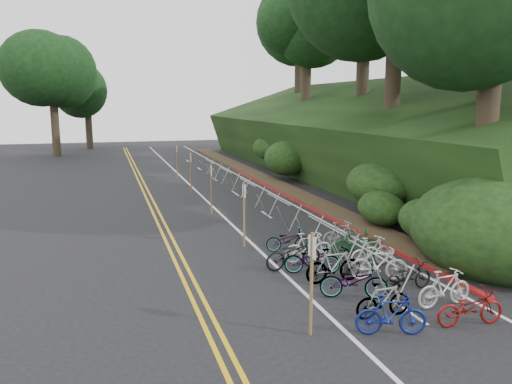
# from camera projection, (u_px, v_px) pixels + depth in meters

# --- Properties ---
(ground) EXTENTS (120.00, 120.00, 0.00)m
(ground) POSITION_uv_depth(u_px,v_px,m) (271.00, 297.00, 13.94)
(ground) COLOR black
(ground) RESTS_ON ground
(road_markings) EXTENTS (7.47, 80.00, 0.01)m
(road_markings) POSITION_uv_depth(u_px,v_px,m) (216.00, 217.00, 23.64)
(road_markings) COLOR gold
(road_markings) RESTS_ON ground
(red_curb) EXTENTS (0.25, 28.00, 0.10)m
(red_curb) POSITION_uv_depth(u_px,v_px,m) (301.00, 203.00, 26.86)
(red_curb) COLOR maroon
(red_curb) RESTS_ON ground
(embankment) EXTENTS (14.30, 48.14, 9.11)m
(embankment) POSITION_uv_depth(u_px,v_px,m) (360.00, 143.00, 35.12)
(embankment) COLOR black
(embankment) RESTS_ON ground
(tree_cluster) EXTENTS (32.90, 54.42, 19.20)m
(tree_cluster) POSITION_uv_depth(u_px,v_px,m) (304.00, 8.00, 35.38)
(tree_cluster) COLOR #2D2319
(tree_cluster) RESTS_ON ground
(bike_rack_front) EXTENTS (1.16, 2.67, 1.22)m
(bike_rack_front) POSITION_uv_depth(u_px,v_px,m) (371.00, 264.00, 14.11)
(bike_rack_front) COLOR #9A9CA0
(bike_rack_front) RESTS_ON ground
(bike_racks_rest) EXTENTS (1.14, 23.00, 1.17)m
(bike_racks_rest) POSITION_uv_depth(u_px,v_px,m) (247.00, 188.00, 26.90)
(bike_racks_rest) COLOR #9A9CA0
(bike_racks_rest) RESTS_ON ground
(signpost_near) EXTENTS (0.08, 0.40, 2.47)m
(signpost_near) POSITION_uv_depth(u_px,v_px,m) (311.00, 277.00, 11.43)
(signpost_near) COLOR brown
(signpost_near) RESTS_ON ground
(signposts_rest) EXTENTS (0.08, 18.40, 2.50)m
(signposts_rest) POSITION_uv_depth(u_px,v_px,m) (200.00, 176.00, 27.05)
(signposts_rest) COLOR brown
(signposts_rest) RESTS_ON ground
(bike_front) EXTENTS (0.88, 2.02, 1.03)m
(bike_front) POSITION_uv_depth(u_px,v_px,m) (293.00, 254.00, 16.25)
(bike_front) COLOR black
(bike_front) RESTS_ON ground
(bike_valet) EXTENTS (3.20, 8.90, 1.08)m
(bike_valet) POSITION_uv_depth(u_px,v_px,m) (362.00, 266.00, 15.03)
(bike_valet) COLOR navy
(bike_valet) RESTS_ON ground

